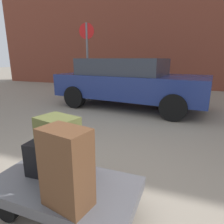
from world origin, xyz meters
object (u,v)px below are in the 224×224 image
Objects in this scene: duffel_bag_black_rear_left at (60,158)px; parked_car at (129,81)px; suitcase_brown_center at (66,168)px; duffel_bag_olive_topmost_pile at (58,130)px; luggage_cart at (64,190)px; no_parking_sign at (87,54)px.

duffel_bag_black_rear_left is 0.13× the size of parked_car.
suitcase_brown_center reaches higher than duffel_bag_olive_topmost_pile.
duffel_bag_black_rear_left is 1.60× the size of duffel_bag_olive_topmost_pile.
luggage_cart is at bearing -31.66° from duffel_bag_olive_topmost_pile.
luggage_cart is at bearing -81.08° from parked_car.
duffel_bag_black_rear_left is 4.31m from parked_car.
duffel_bag_black_rear_left is 0.94× the size of suitcase_brown_center.
parked_car is (-0.88, 4.59, 0.12)m from suitcase_brown_center.
no_parking_sign reaches higher than duffel_bag_black_rear_left.
suitcase_brown_center is 1.70× the size of duffel_bag_olive_topmost_pile.
suitcase_brown_center is 0.14× the size of parked_car.
no_parking_sign is at bearing 129.05° from duffel_bag_olive_topmost_pile.
parked_car is (-0.69, 4.38, 0.49)m from luggage_cart.
no_parking_sign is (-2.14, 4.68, 1.06)m from duffel_bag_black_rear_left.
no_parking_sign is at bearing 165.04° from parked_car.
suitcase_brown_center is 0.47m from duffel_bag_olive_topmost_pile.
luggage_cart is 4.46m from parked_car.
parked_car is 1.77× the size of no_parking_sign.
luggage_cart is 3.71× the size of duffel_bag_olive_topmost_pile.
suitcase_brown_center is at bearing -79.20° from parked_car.
duffel_bag_black_rear_left reaches higher than luggage_cart.
duffel_bag_olive_topmost_pile is 4.30m from parked_car.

